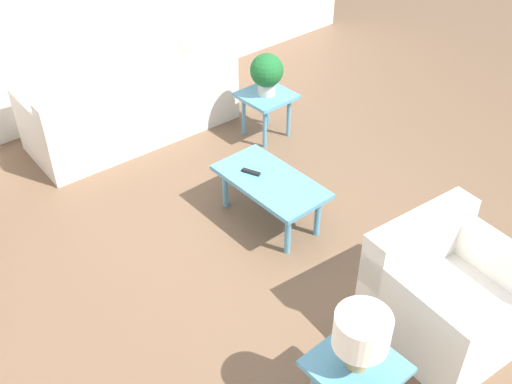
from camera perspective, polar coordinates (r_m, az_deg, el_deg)
The scene contains 9 objects.
ground_plane at distance 4.93m, azimuth 3.93°, elevation -4.67°, with size 14.00×14.00×0.00m, color brown.
sofa at distance 6.20m, azimuth -11.52°, elevation 7.82°, with size 0.94×2.11×0.79m.
armchair at distance 4.27m, azimuth 17.53°, elevation -9.28°, with size 0.97×0.98×0.79m.
coffee_table at distance 4.89m, azimuth 1.38°, elevation 0.69°, with size 0.96×0.51×0.42m.
side_table_plant at distance 6.02m, azimuth 0.99°, elevation 8.67°, with size 0.48×0.48×0.47m.
side_table_lamp at distance 3.62m, azimuth 9.42°, elevation -16.62°, with size 0.48×0.48×0.47m.
potted_plant at distance 5.88m, azimuth 1.02°, elevation 11.35°, with size 0.33×0.33×0.42m.
table_lamp at distance 3.35m, azimuth 10.03°, elevation -13.14°, with size 0.32×0.32×0.40m.
remote_control at distance 4.93m, azimuth -0.49°, elevation 1.91°, with size 0.16×0.10×0.02m.
Camera 1 is at (-2.53, 2.63, 3.30)m, focal length 42.00 mm.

